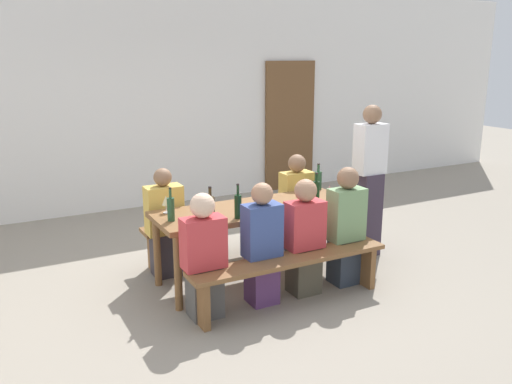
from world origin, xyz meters
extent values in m
plane|color=gray|center=(0.00, 0.00, 0.00)|extent=(24.00, 24.00, 0.00)
cube|color=white|center=(0.00, 3.20, 1.60)|extent=(14.00, 0.20, 3.20)
cube|color=brown|center=(2.26, 3.06, 1.05)|extent=(0.90, 0.06, 2.10)
cube|color=brown|center=(0.00, 0.00, 0.72)|extent=(2.02, 0.71, 0.05)
cylinder|color=brown|center=(-0.93, -0.30, 0.35)|extent=(0.07, 0.07, 0.70)
cylinder|color=brown|center=(0.93, -0.30, 0.35)|extent=(0.07, 0.07, 0.70)
cylinder|color=brown|center=(-0.93, 0.30, 0.35)|extent=(0.07, 0.07, 0.70)
cylinder|color=brown|center=(0.93, 0.30, 0.35)|extent=(0.07, 0.07, 0.70)
cube|color=brown|center=(0.00, -0.66, 0.43)|extent=(1.92, 0.30, 0.04)
cube|color=brown|center=(-0.86, -0.66, 0.21)|extent=(0.06, 0.24, 0.41)
cube|color=brown|center=(0.86, -0.66, 0.21)|extent=(0.06, 0.24, 0.41)
cube|color=brown|center=(0.00, 0.66, 0.43)|extent=(1.92, 0.30, 0.04)
cube|color=brown|center=(-0.86, 0.66, 0.21)|extent=(0.06, 0.24, 0.41)
cube|color=brown|center=(0.86, 0.66, 0.21)|extent=(0.06, 0.24, 0.41)
cylinder|color=#234C2D|center=(0.93, 0.29, 0.85)|extent=(0.08, 0.08, 0.20)
cylinder|color=#234C2D|center=(0.93, 0.29, 0.99)|extent=(0.03, 0.03, 0.08)
cylinder|color=black|center=(0.93, 0.29, 1.04)|extent=(0.03, 0.03, 0.01)
cylinder|color=#143319|center=(0.56, -0.21, 0.87)|extent=(0.07, 0.07, 0.24)
cylinder|color=#143319|center=(0.56, -0.21, 1.02)|extent=(0.02, 0.02, 0.08)
cylinder|color=black|center=(0.56, -0.21, 1.07)|extent=(0.03, 0.03, 0.01)
cylinder|color=#332814|center=(-0.59, -0.25, 0.87)|extent=(0.08, 0.08, 0.23)
cylinder|color=#332814|center=(-0.59, -0.25, 1.03)|extent=(0.03, 0.03, 0.08)
cylinder|color=black|center=(-0.59, -0.25, 1.07)|extent=(0.03, 0.03, 0.01)
cylinder|color=#234C2D|center=(-0.88, -0.04, 0.86)|extent=(0.07, 0.07, 0.21)
cylinder|color=#234C2D|center=(-0.88, -0.04, 1.00)|extent=(0.02, 0.02, 0.08)
cylinder|color=black|center=(-0.88, -0.04, 1.05)|extent=(0.03, 0.03, 0.01)
cylinder|color=#143319|center=(-0.32, -0.25, 0.86)|extent=(0.07, 0.07, 0.22)
cylinder|color=#143319|center=(-0.32, -0.25, 1.01)|extent=(0.02, 0.02, 0.09)
cylinder|color=black|center=(-0.32, -0.25, 1.07)|extent=(0.03, 0.03, 0.01)
cylinder|color=silver|center=(0.62, 0.15, 0.75)|extent=(0.06, 0.06, 0.01)
cylinder|color=silver|center=(0.62, 0.15, 0.79)|extent=(0.01, 0.01, 0.07)
cone|color=beige|center=(0.62, 0.15, 0.88)|extent=(0.08, 0.08, 0.09)
cylinder|color=silver|center=(-0.84, 0.22, 0.75)|extent=(0.06, 0.06, 0.01)
cylinder|color=silver|center=(-0.84, 0.22, 0.79)|extent=(0.01, 0.01, 0.07)
cone|color=beige|center=(-0.84, 0.22, 0.87)|extent=(0.08, 0.08, 0.09)
cylinder|color=silver|center=(0.21, 0.11, 0.75)|extent=(0.06, 0.06, 0.01)
cylinder|color=silver|center=(0.21, 0.11, 0.79)|extent=(0.01, 0.01, 0.06)
cone|color=maroon|center=(0.21, 0.11, 0.86)|extent=(0.07, 0.07, 0.09)
cylinder|color=silver|center=(0.74, -0.18, 0.75)|extent=(0.06, 0.06, 0.01)
cylinder|color=silver|center=(0.74, -0.18, 0.79)|extent=(0.01, 0.01, 0.07)
cone|color=#D18C93|center=(0.74, -0.18, 0.88)|extent=(0.06, 0.06, 0.10)
cube|color=#4E4C4A|center=(-0.77, -0.51, 0.23)|extent=(0.27, 0.24, 0.45)
cube|color=#C6383D|center=(-0.77, -0.51, 0.67)|extent=(0.36, 0.20, 0.44)
sphere|color=beige|center=(-0.77, -0.51, 0.99)|extent=(0.21, 0.21, 0.21)
cube|color=#583263|center=(-0.21, -0.51, 0.23)|extent=(0.25, 0.24, 0.45)
cube|color=#384C8C|center=(-0.21, -0.51, 0.69)|extent=(0.33, 0.20, 0.48)
sphere|color=#A87A5B|center=(-0.21, -0.51, 1.03)|extent=(0.19, 0.19, 0.19)
cube|color=#494334|center=(0.24, -0.51, 0.23)|extent=(0.27, 0.24, 0.45)
cube|color=#C6383D|center=(0.24, -0.51, 0.67)|extent=(0.36, 0.20, 0.45)
sphere|color=#A87A5B|center=(0.24, -0.51, 1.00)|extent=(0.21, 0.21, 0.21)
cube|color=#2C3542|center=(0.72, -0.51, 0.23)|extent=(0.26, 0.24, 0.45)
cube|color=#729966|center=(0.72, -0.51, 0.71)|extent=(0.35, 0.20, 0.51)
sphere|color=#846047|center=(0.72, -0.51, 1.07)|extent=(0.21, 0.21, 0.21)
cube|color=#343037|center=(-0.77, 0.51, 0.23)|extent=(0.27, 0.24, 0.45)
cube|color=gold|center=(-0.77, 0.51, 0.69)|extent=(0.36, 0.20, 0.49)
sphere|color=#846047|center=(-0.77, 0.51, 1.03)|extent=(0.18, 0.18, 0.18)
cube|color=#574257|center=(0.79, 0.51, 0.23)|extent=(0.27, 0.24, 0.45)
cube|color=gold|center=(0.79, 0.51, 0.68)|extent=(0.36, 0.20, 0.47)
sphere|color=#846047|center=(0.79, 0.51, 1.02)|extent=(0.20, 0.20, 0.20)
cube|color=#372C3C|center=(1.41, 0.02, 0.47)|extent=(0.25, 0.24, 0.93)
cube|color=silver|center=(1.41, 0.02, 1.21)|extent=(0.33, 0.20, 0.54)
sphere|color=#846047|center=(1.41, 0.02, 1.58)|extent=(0.20, 0.20, 0.20)
camera|label=1|loc=(-2.34, -4.41, 2.20)|focal=37.24mm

